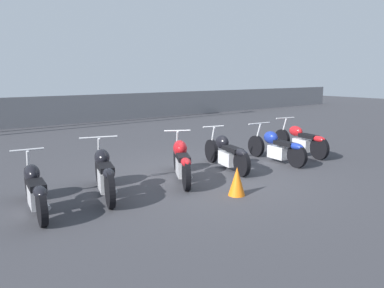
# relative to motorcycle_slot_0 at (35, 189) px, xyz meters

# --- Properties ---
(ground_plane) EXTENTS (60.00, 60.00, 0.00)m
(ground_plane) POSITION_rel_motorcycle_slot_0_xyz_m (3.60, 0.05, -0.39)
(ground_plane) COLOR #38383D
(fence_back) EXTENTS (40.00, 0.04, 1.29)m
(fence_back) POSITION_rel_motorcycle_slot_0_xyz_m (3.60, 10.53, 0.26)
(fence_back) COLOR gray
(fence_back) RESTS_ON ground_plane
(motorcycle_slot_0) EXTENTS (0.56, 2.00, 0.94)m
(motorcycle_slot_0) POSITION_rel_motorcycle_slot_0_xyz_m (0.00, 0.00, 0.00)
(motorcycle_slot_0) COLOR black
(motorcycle_slot_0) RESTS_ON ground_plane
(motorcycle_slot_1) EXTENTS (0.87, 1.99, 1.02)m
(motorcycle_slot_1) POSITION_rel_motorcycle_slot_0_xyz_m (1.24, 0.08, 0.05)
(motorcycle_slot_1) COLOR black
(motorcycle_slot_1) RESTS_ON ground_plane
(motorcycle_slot_2) EXTENTS (1.13, 1.93, 0.98)m
(motorcycle_slot_2) POSITION_rel_motorcycle_slot_0_xyz_m (3.00, 0.10, 0.04)
(motorcycle_slot_2) COLOR black
(motorcycle_slot_2) RESTS_ON ground_plane
(motorcycle_slot_3) EXTENTS (0.74, 2.04, 0.95)m
(motorcycle_slot_3) POSITION_rel_motorcycle_slot_0_xyz_m (4.39, 0.21, 0.01)
(motorcycle_slot_3) COLOR black
(motorcycle_slot_3) RESTS_ON ground_plane
(motorcycle_slot_4) EXTENTS (0.73, 2.05, 0.94)m
(motorcycle_slot_4) POSITION_rel_motorcycle_slot_0_xyz_m (5.91, -0.02, 0.01)
(motorcycle_slot_4) COLOR black
(motorcycle_slot_4) RESTS_ON ground_plane
(motorcycle_slot_5) EXTENTS (0.73, 2.10, 0.98)m
(motorcycle_slot_5) POSITION_rel_motorcycle_slot_0_xyz_m (7.16, 0.16, 0.02)
(motorcycle_slot_5) COLOR black
(motorcycle_slot_5) RESTS_ON ground_plane
(traffic_cone_near) EXTENTS (0.32, 0.32, 0.54)m
(traffic_cone_near) POSITION_rel_motorcycle_slot_0_xyz_m (3.22, -1.36, -0.12)
(traffic_cone_near) COLOR orange
(traffic_cone_near) RESTS_ON ground_plane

